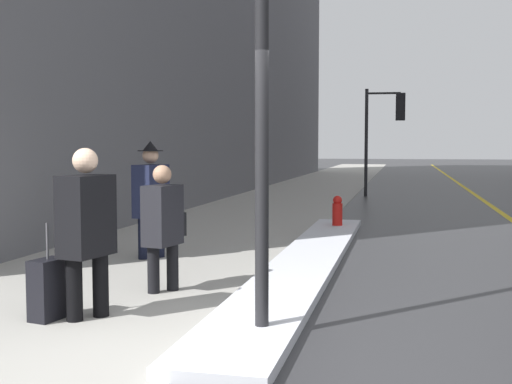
{
  "coord_description": "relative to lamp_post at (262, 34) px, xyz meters",
  "views": [
    {
      "loc": [
        1.59,
        -4.6,
        1.69
      ],
      "look_at": [
        -0.4,
        4.0,
        1.05
      ],
      "focal_mm": 45.0,
      "sensor_mm": 36.0,
      "label": 1
    }
  ],
  "objects": [
    {
      "name": "ground_plane",
      "position": [
        -0.39,
        -0.81,
        -2.63
      ],
      "size": [
        160.0,
        160.0,
        0.0
      ],
      "primitive_type": "plane",
      "color": "#2D2D30"
    },
    {
      "name": "sidewalk_slab",
      "position": [
        -2.39,
        14.19,
        -2.63
      ],
      "size": [
        4.0,
        80.0,
        0.01
      ],
      "color": "#9E9B93",
      "rests_on": "ground"
    },
    {
      "name": "road_centre_stripe",
      "position": [
        3.61,
        14.19,
        -2.63
      ],
      "size": [
        0.16,
        80.0,
        0.0
      ],
      "color": "gold",
      "rests_on": "ground"
    },
    {
      "name": "snow_bank_curb",
      "position": [
        -0.13,
        3.54,
        -2.58
      ],
      "size": [
        0.88,
        9.57,
        0.11
      ],
      "color": "silver",
      "rests_on": "ground"
    },
    {
      "name": "lamp_post",
      "position": [
        0.0,
        0.0,
        0.0
      ],
      "size": [
        0.28,
        0.28,
        4.34
      ],
      "color": "black",
      "rests_on": "ground"
    },
    {
      "name": "traffic_light_near",
      "position": [
        0.64,
        16.38,
        -0.05
      ],
      "size": [
        1.31,
        0.34,
        3.58
      ],
      "rotation": [
        0.0,
        0.0,
        0.06
      ],
      "color": "black",
      "rests_on": "ground"
    },
    {
      "name": "pedestrian_in_glasses",
      "position": [
        -1.77,
        0.19,
        -1.71
      ],
      "size": [
        0.42,
        0.59,
        1.67
      ],
      "rotation": [
        0.0,
        0.0,
        -1.77
      ],
      "color": "black",
      "rests_on": "ground"
    },
    {
      "name": "pedestrian_nearside",
      "position": [
        -1.48,
        1.46,
        -1.82
      ],
      "size": [
        0.37,
        0.71,
        1.47
      ],
      "rotation": [
        0.0,
        0.0,
        -1.77
      ],
      "color": "black",
      "rests_on": "ground"
    },
    {
      "name": "pedestrian_in_fedora",
      "position": [
        -2.46,
        3.49,
        -1.67
      ],
      "size": [
        0.42,
        0.59,
        1.76
      ],
      "rotation": [
        0.0,
        0.0,
        -1.77
      ],
      "color": "black",
      "rests_on": "ground"
    },
    {
      "name": "rolling_suitcase",
      "position": [
        -2.13,
        0.08,
        -2.33
      ],
      "size": [
        0.29,
        0.4,
        0.95
      ],
      "rotation": [
        0.0,
        0.0,
        -1.77
      ],
      "color": "black",
      "rests_on": "ground"
    },
    {
      "name": "fire_hydrant",
      "position": [
        -0.08,
        7.3,
        -2.29
      ],
      "size": [
        0.2,
        0.2,
        0.7
      ],
      "color": "red",
      "rests_on": "ground"
    }
  ]
}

